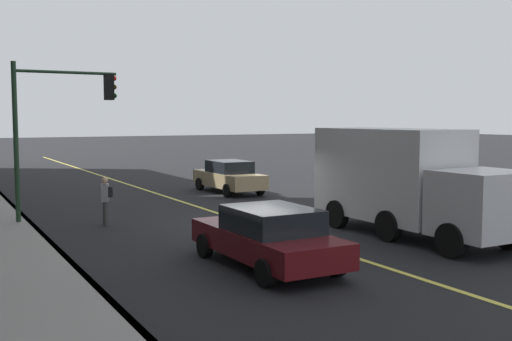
% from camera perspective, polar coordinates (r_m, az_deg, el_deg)
% --- Properties ---
extents(ground, '(200.00, 200.00, 0.00)m').
position_cam_1_polar(ground, '(20.37, -0.53, -5.05)').
color(ground, black).
extents(curb_edge, '(80.00, 0.16, 0.15)m').
position_cam_1_polar(curb_edge, '(18.26, -19.08, -6.25)').
color(curb_edge, slate).
rests_on(curb_edge, ground).
extents(lane_stripe_center, '(80.00, 0.16, 0.01)m').
position_cam_1_polar(lane_stripe_center, '(20.37, -0.53, -5.03)').
color(lane_stripe_center, '#D8CC4C').
rests_on(lane_stripe_center, ground).
extents(car_tan, '(4.72, 1.89, 1.53)m').
position_cam_1_polar(car_tan, '(28.87, -2.56, -0.55)').
color(car_tan, tan).
rests_on(car_tan, ground).
extents(car_maroon, '(4.74, 2.04, 1.45)m').
position_cam_1_polar(car_maroon, '(14.46, 1.11, -6.18)').
color(car_maroon, '#591116').
rests_on(car_maroon, ground).
extents(truck_white, '(7.06, 2.43, 3.21)m').
position_cam_1_polar(truck_white, '(18.77, 13.88, -0.86)').
color(truck_white, silver).
rests_on(truck_white, ground).
extents(pedestrian_with_backpack, '(0.43, 0.45, 1.60)m').
position_cam_1_polar(pedestrian_with_backpack, '(20.59, -13.93, -2.49)').
color(pedestrian_with_backpack, '#383838').
rests_on(pedestrian_with_backpack, ground).
extents(traffic_light_mast, '(0.28, 3.43, 5.36)m').
position_cam_1_polar(traffic_light_mast, '(21.33, -18.21, 5.04)').
color(traffic_light_mast, '#1E3823').
rests_on(traffic_light_mast, ground).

